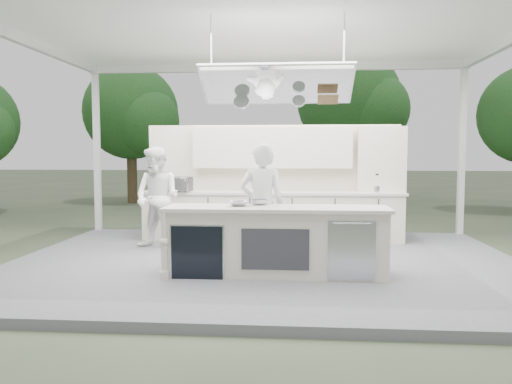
# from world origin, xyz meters

# --- Properties ---
(ground) EXTENTS (90.00, 90.00, 0.00)m
(ground) POSITION_xyz_m (0.00, 0.00, 0.00)
(ground) COLOR #4A553A
(ground) RESTS_ON ground
(stage_deck) EXTENTS (8.00, 6.00, 0.12)m
(stage_deck) POSITION_xyz_m (0.00, 0.00, 0.06)
(stage_deck) COLOR slate
(stage_deck) RESTS_ON ground
(tent) EXTENTS (8.20, 6.20, 3.86)m
(tent) POSITION_xyz_m (0.00, -0.01, 3.71)
(tent) COLOR white
(tent) RESTS_ON ground
(demo_island) EXTENTS (3.10, 0.79, 0.95)m
(demo_island) POSITION_xyz_m (0.18, -0.91, 0.60)
(demo_island) COLOR beige
(demo_island) RESTS_ON stage_deck
(back_counter) EXTENTS (5.08, 0.72, 0.95)m
(back_counter) POSITION_xyz_m (0.00, 1.90, 0.60)
(back_counter) COLOR beige
(back_counter) RESTS_ON stage_deck
(back_wall_unit) EXTENTS (5.05, 0.48, 2.25)m
(back_wall_unit) POSITION_xyz_m (0.44, 2.11, 1.57)
(back_wall_unit) COLOR beige
(back_wall_unit) RESTS_ON stage_deck
(tree_cluster) EXTENTS (19.55, 9.40, 5.85)m
(tree_cluster) POSITION_xyz_m (-0.16, 9.77, 3.29)
(tree_cluster) COLOR #453722
(tree_cluster) RESTS_ON ground
(head_chef) EXTENTS (0.70, 0.49, 1.83)m
(head_chef) POSITION_xyz_m (-0.03, -0.44, 1.04)
(head_chef) COLOR white
(head_chef) RESTS_ON stage_deck
(sous_chef) EXTENTS (1.07, 0.95, 1.81)m
(sous_chef) POSITION_xyz_m (-1.97, 0.82, 1.02)
(sous_chef) COLOR white
(sous_chef) RESTS_ON stage_deck
(toaster_oven) EXTENTS (0.56, 0.43, 0.28)m
(toaster_oven) POSITION_xyz_m (-1.82, 1.70, 1.21)
(toaster_oven) COLOR silver
(toaster_oven) RESTS_ON back_counter
(bowl_large) EXTENTS (0.33, 0.33, 0.07)m
(bowl_large) POSITION_xyz_m (-0.34, -0.84, 1.11)
(bowl_large) COLOR silver
(bowl_large) RESTS_ON demo_island
(bowl_small) EXTENTS (0.31, 0.31, 0.08)m
(bowl_small) POSITION_xyz_m (-0.06, -0.65, 1.11)
(bowl_small) COLOR #B0B2B7
(bowl_small) RESTS_ON demo_island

